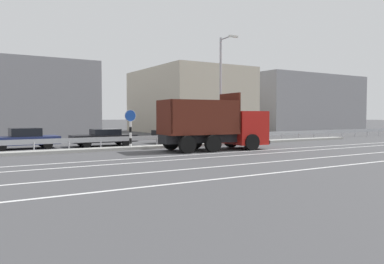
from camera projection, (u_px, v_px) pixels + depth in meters
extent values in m
plane|color=#424244|center=(178.00, 149.00, 24.43)|extent=(320.00, 320.00, 0.00)
cube|color=silver|center=(230.00, 152.00, 22.49)|extent=(66.95, 0.16, 0.01)
cube|color=silver|center=(247.00, 155.00, 21.11)|extent=(66.95, 0.16, 0.01)
cube|color=silver|center=(287.00, 160.00, 18.46)|extent=(66.95, 0.16, 0.01)
cube|color=silver|center=(332.00, 167.00, 16.23)|extent=(66.95, 0.16, 0.01)
cube|color=gray|center=(166.00, 146.00, 25.89)|extent=(36.82, 1.10, 0.18)
cube|color=#9EA0A5|center=(157.00, 138.00, 27.04)|extent=(66.95, 0.04, 0.32)
cylinder|color=#ADADB2|center=(34.00, 147.00, 22.76)|extent=(0.09, 0.09, 0.62)
cylinder|color=#ADADB2|center=(69.00, 145.00, 23.84)|extent=(0.09, 0.09, 0.62)
cylinder|color=#ADADB2|center=(101.00, 144.00, 24.91)|extent=(0.09, 0.09, 0.62)
cylinder|color=#ADADB2|center=(130.00, 143.00, 25.98)|extent=(0.09, 0.09, 0.62)
cylinder|color=#ADADB2|center=(157.00, 142.00, 27.06)|extent=(0.09, 0.09, 0.62)
cylinder|color=#ADADB2|center=(182.00, 141.00, 28.13)|extent=(0.09, 0.09, 0.62)
cylinder|color=#ADADB2|center=(205.00, 140.00, 29.20)|extent=(0.09, 0.09, 0.62)
cylinder|color=#ADADB2|center=(226.00, 139.00, 30.28)|extent=(0.09, 0.09, 0.62)
cylinder|color=#ADADB2|center=(246.00, 138.00, 31.35)|extent=(0.09, 0.09, 0.62)
cylinder|color=#ADADB2|center=(265.00, 137.00, 32.42)|extent=(0.09, 0.09, 0.62)
cylinder|color=#ADADB2|center=(282.00, 137.00, 33.49)|extent=(0.09, 0.09, 0.62)
cylinder|color=#ADADB2|center=(299.00, 136.00, 34.57)|extent=(0.09, 0.09, 0.62)
cylinder|color=#ADADB2|center=(314.00, 135.00, 35.64)|extent=(0.09, 0.09, 0.62)
cylinder|color=#ADADB2|center=(328.00, 135.00, 36.71)|extent=(0.09, 0.09, 0.62)
cylinder|color=#ADADB2|center=(342.00, 134.00, 37.79)|extent=(0.09, 0.09, 0.62)
cylinder|color=#ADADB2|center=(355.00, 134.00, 38.86)|extent=(0.09, 0.09, 0.62)
cylinder|color=#ADADB2|center=(367.00, 133.00, 39.93)|extent=(0.09, 0.09, 0.62)
cylinder|color=#ADADB2|center=(379.00, 133.00, 41.00)|extent=(0.09, 0.09, 0.62)
cube|color=red|center=(245.00, 128.00, 25.04)|extent=(2.33, 2.72, 2.19)
cube|color=black|center=(258.00, 122.00, 25.49)|extent=(0.23, 2.18, 0.83)
cube|color=black|center=(258.00, 141.00, 25.56)|extent=(0.33, 2.49, 0.24)
cube|color=black|center=(198.00, 138.00, 23.54)|extent=(5.01, 1.84, 0.53)
cube|color=#511E14|center=(198.00, 133.00, 23.52)|extent=(4.91, 2.86, 0.12)
cube|color=#511E14|center=(190.00, 116.00, 24.53)|extent=(4.70, 0.53, 2.00)
cube|color=#511E14|center=(207.00, 116.00, 22.43)|extent=(4.70, 0.53, 2.00)
cube|color=#511E14|center=(230.00, 112.00, 24.47)|extent=(0.32, 2.44, 2.50)
cube|color=#511E14|center=(164.00, 116.00, 22.47)|extent=(0.32, 2.44, 2.00)
cylinder|color=black|center=(231.00, 140.00, 26.06)|extent=(1.07, 0.41, 1.04)
cylinder|color=black|center=(252.00, 142.00, 23.82)|extent=(1.07, 0.41, 1.04)
cylinder|color=black|center=(195.00, 141.00, 24.83)|extent=(1.07, 0.41, 1.04)
cylinder|color=black|center=(213.00, 144.00, 22.59)|extent=(1.07, 0.41, 1.04)
cylinder|color=black|center=(171.00, 142.00, 24.08)|extent=(1.07, 0.41, 1.04)
cylinder|color=black|center=(187.00, 145.00, 21.84)|extent=(1.07, 0.41, 1.04)
cylinder|color=white|center=(131.00, 146.00, 24.55)|extent=(0.16, 0.16, 0.37)
cylinder|color=black|center=(131.00, 141.00, 24.53)|extent=(0.16, 0.16, 0.37)
cylinder|color=white|center=(130.00, 135.00, 24.52)|extent=(0.16, 0.16, 0.37)
cylinder|color=black|center=(130.00, 130.00, 24.50)|extent=(0.16, 0.16, 0.37)
cylinder|color=white|center=(130.00, 124.00, 24.49)|extent=(0.16, 0.16, 0.37)
cylinder|color=#1E4CB2|center=(130.00, 116.00, 24.46)|extent=(0.73, 0.03, 0.73)
cylinder|color=white|center=(130.00, 116.00, 24.46)|extent=(0.79, 0.02, 0.79)
cylinder|color=#ADADB2|center=(221.00, 92.00, 28.07)|extent=(0.18, 0.18, 8.04)
cylinder|color=#ADADB2|center=(227.00, 37.00, 27.13)|extent=(0.24, 1.71, 0.10)
cube|color=silver|center=(233.00, 36.00, 26.37)|extent=(0.71, 0.25, 0.12)
cube|color=navy|center=(23.00, 140.00, 24.79)|extent=(4.52, 2.00, 0.54)
cube|color=black|center=(25.00, 132.00, 24.84)|extent=(1.93, 1.70, 0.55)
cylinder|color=black|center=(1.00, 146.00, 23.31)|extent=(0.61, 0.22, 0.60)
cylinder|color=black|center=(48.00, 144.00, 24.81)|extent=(0.61, 0.22, 0.60)
cylinder|color=black|center=(42.00, 143.00, 26.30)|extent=(0.61, 0.22, 0.60)
cube|color=black|center=(104.00, 138.00, 27.16)|extent=(4.61, 1.83, 0.51)
cube|color=black|center=(105.00, 132.00, 27.21)|extent=(1.95, 1.58, 0.42)
cylinder|color=black|center=(87.00, 143.00, 25.73)|extent=(0.60, 0.21, 0.60)
cylinder|color=black|center=(81.00, 142.00, 27.18)|extent=(0.60, 0.21, 0.60)
cylinder|color=black|center=(126.00, 142.00, 27.17)|extent=(0.60, 0.21, 0.60)
cylinder|color=black|center=(118.00, 141.00, 28.62)|extent=(0.60, 0.21, 0.60)
cube|color=black|center=(181.00, 134.00, 30.63)|extent=(4.69, 2.20, 0.74)
cube|color=black|center=(183.00, 126.00, 30.68)|extent=(2.03, 1.79, 0.57)
cylinder|color=black|center=(173.00, 140.00, 29.10)|extent=(0.61, 0.24, 0.60)
cylinder|color=black|center=(161.00, 139.00, 30.57)|extent=(0.61, 0.24, 0.60)
cylinder|color=black|center=(202.00, 139.00, 30.73)|extent=(0.61, 0.24, 0.60)
cylinder|color=black|center=(189.00, 138.00, 32.20)|extent=(0.61, 0.24, 0.60)
cube|color=#B27A14|center=(229.00, 134.00, 33.74)|extent=(4.26, 2.15, 0.56)
cube|color=black|center=(230.00, 128.00, 33.79)|extent=(1.83, 1.80, 0.52)
cylinder|color=black|center=(224.00, 138.00, 32.27)|extent=(0.61, 0.23, 0.60)
cylinder|color=black|center=(211.00, 137.00, 33.79)|extent=(0.61, 0.23, 0.60)
cylinder|color=black|center=(247.00, 137.00, 33.71)|extent=(0.61, 0.23, 0.60)
cylinder|color=black|center=(233.00, 136.00, 35.24)|extent=(0.61, 0.23, 0.60)
cube|color=#B7AD99|center=(188.00, 101.00, 49.84)|extent=(11.35, 15.49, 8.19)
cube|color=gray|center=(292.00, 103.00, 62.44)|extent=(20.26, 13.63, 8.56)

